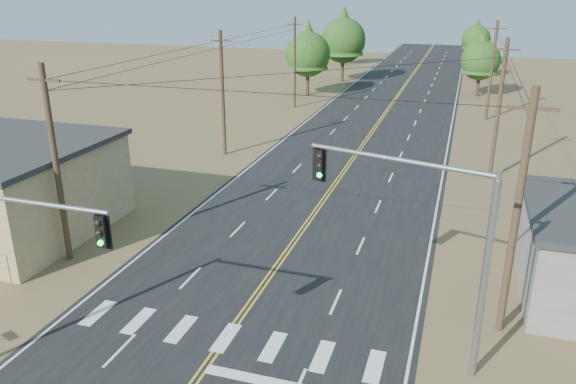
% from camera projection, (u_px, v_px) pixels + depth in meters
% --- Properties ---
extents(road, '(15.00, 200.00, 0.02)m').
position_uv_depth(road, '(343.00, 173.00, 42.20)').
color(road, black).
rests_on(road, ground).
extents(utility_pole_left_near, '(1.80, 0.30, 10.00)m').
position_uv_depth(utility_pole_left_near, '(56.00, 164.00, 27.29)').
color(utility_pole_left_near, '#4C3826').
rests_on(utility_pole_left_near, ground).
extents(utility_pole_left_mid, '(1.80, 0.30, 10.00)m').
position_uv_depth(utility_pole_left_mid, '(223.00, 93.00, 45.17)').
color(utility_pole_left_mid, '#4C3826').
rests_on(utility_pole_left_mid, ground).
extents(utility_pole_left_far, '(1.80, 0.30, 10.00)m').
position_uv_depth(utility_pole_left_far, '(295.00, 62.00, 63.05)').
color(utility_pole_left_far, '#4C3826').
rests_on(utility_pole_left_far, ground).
extents(utility_pole_right_near, '(1.80, 0.30, 10.00)m').
position_uv_depth(utility_pole_right_near, '(517.00, 214.00, 21.36)').
color(utility_pole_right_near, '#4C3826').
rests_on(utility_pole_right_near, ground).
extents(utility_pole_right_mid, '(1.80, 0.30, 10.00)m').
position_uv_depth(utility_pole_right_mid, '(498.00, 109.00, 39.24)').
color(utility_pole_right_mid, '#4C3826').
rests_on(utility_pole_right_mid, ground).
extents(utility_pole_right_far, '(1.80, 0.30, 10.00)m').
position_uv_depth(utility_pole_right_far, '(492.00, 70.00, 57.11)').
color(utility_pole_right_far, '#4C3826').
rests_on(utility_pole_right_far, ground).
extents(signal_mast_left, '(6.28, 0.44, 7.01)m').
position_uv_depth(signal_mast_left, '(5.00, 254.00, 19.02)').
color(signal_mast_left, gray).
rests_on(signal_mast_left, ground).
extents(signal_mast_right, '(6.77, 2.06, 7.82)m').
position_uv_depth(signal_mast_right, '(430.00, 228.00, 19.63)').
color(signal_mast_right, gray).
rests_on(signal_mast_right, ground).
extents(tree_left_near, '(5.57, 5.57, 9.29)m').
position_uv_depth(tree_left_near, '(308.00, 50.00, 69.86)').
color(tree_left_near, '#3F2D1E').
rests_on(tree_left_near, ground).
extents(tree_left_mid, '(6.36, 6.36, 10.60)m').
position_uv_depth(tree_left_mid, '(343.00, 36.00, 79.60)').
color(tree_left_mid, '#3F2D1E').
rests_on(tree_left_mid, ground).
extents(tree_left_far, '(4.48, 4.48, 7.46)m').
position_uv_depth(tree_left_far, '(346.00, 38.00, 97.53)').
color(tree_left_far, '#3F2D1E').
rests_on(tree_left_far, ground).
extents(tree_right_near, '(4.81, 4.81, 8.02)m').
position_uv_depth(tree_right_near, '(481.00, 57.00, 69.55)').
color(tree_right_near, '#3F2D1E').
rests_on(tree_right_near, ground).
extents(tree_right_mid, '(4.19, 4.19, 6.98)m').
position_uv_depth(tree_right_mid, '(479.00, 49.00, 84.15)').
color(tree_right_mid, '#3F2D1E').
rests_on(tree_right_mid, ground).
extents(tree_right_far, '(4.80, 4.80, 8.01)m').
position_uv_depth(tree_right_far, '(476.00, 37.00, 95.73)').
color(tree_right_far, '#3F2D1E').
rests_on(tree_right_far, ground).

